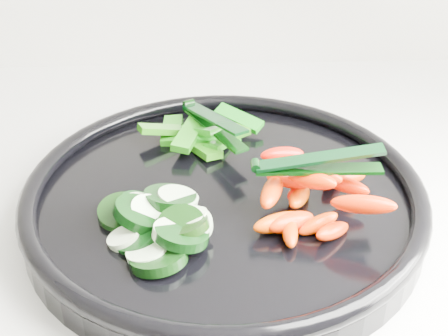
{
  "coord_description": "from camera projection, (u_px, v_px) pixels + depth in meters",
  "views": [
    {
      "loc": [
        0.05,
        1.16,
        1.29
      ],
      "look_at": [
        0.07,
        1.64,
        0.99
      ],
      "focal_mm": 50.0,
      "sensor_mm": 36.0,
      "label": 1
    }
  ],
  "objects": [
    {
      "name": "tong_carrot",
      "position": [
        315.0,
        164.0,
        0.54
      ],
      "size": [
        0.11,
        0.02,
        0.02
      ],
      "color": "black",
      "rests_on": "carrot_pile"
    },
    {
      "name": "pepper_pile",
      "position": [
        201.0,
        134.0,
        0.66
      ],
      "size": [
        0.14,
        0.1,
        0.03
      ],
      "color": "#1B6109",
      "rests_on": "veggie_tray"
    },
    {
      "name": "cucumber_pile",
      "position": [
        155.0,
        219.0,
        0.54
      ],
      "size": [
        0.11,
        0.13,
        0.04
      ],
      "color": "black",
      "rests_on": "veggie_tray"
    },
    {
      "name": "veggie_tray",
      "position": [
        224.0,
        199.0,
        0.58
      ],
      "size": [
        0.48,
        0.48,
        0.04
      ],
      "color": "black",
      "rests_on": "counter"
    },
    {
      "name": "tong_pepper",
      "position": [
        212.0,
        122.0,
        0.65
      ],
      "size": [
        0.07,
        0.11,
        0.02
      ],
      "color": "black",
      "rests_on": "pepper_pile"
    },
    {
      "name": "carrot_pile",
      "position": [
        310.0,
        193.0,
        0.55
      ],
      "size": [
        0.12,
        0.14,
        0.05
      ],
      "color": "#E83E00",
      "rests_on": "veggie_tray"
    }
  ]
}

